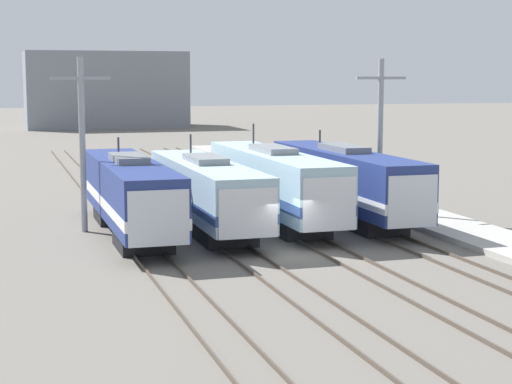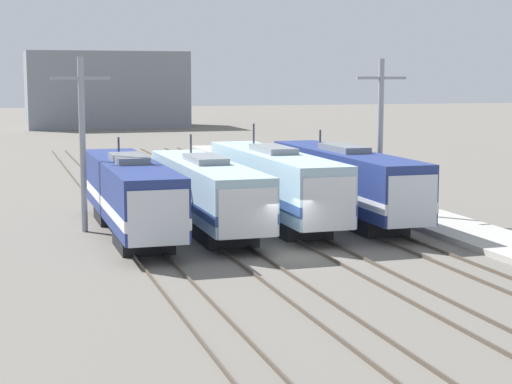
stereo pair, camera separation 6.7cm
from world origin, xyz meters
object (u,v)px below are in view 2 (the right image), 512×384
object	(u,v)px
locomotive_far_right	(346,182)
catenary_tower_right	(380,134)
locomotive_center_left	(208,193)
catenary_tower_left	(82,141)
locomotive_center_right	(276,184)
locomotive_far_left	(131,195)

from	to	relation	value
locomotive_far_right	catenary_tower_right	size ratio (longest dim) A/B	1.87
locomotive_far_right	catenary_tower_right	world-z (taller)	catenary_tower_right
locomotive_center_left	catenary_tower_left	size ratio (longest dim) A/B	1.76
catenary_tower_left	locomotive_far_right	bearing A→B (deg)	-2.43
locomotive_center_right	catenary_tower_left	bearing A→B (deg)	177.93
locomotive_far_left	locomotive_far_right	world-z (taller)	locomotive_far_right
locomotive_center_right	locomotive_far_right	world-z (taller)	locomotive_center_right
locomotive_far_left	locomotive_far_right	xyz separation A→B (m)	(12.68, 1.19, 0.06)
locomotive_far_right	locomotive_center_left	bearing A→B (deg)	-173.58
locomotive_far_left	catenary_tower_right	world-z (taller)	catenary_tower_right
locomotive_far_left	locomotive_center_left	world-z (taller)	locomotive_center_left
locomotive_far_left	locomotive_far_right	size ratio (longest dim) A/B	0.97
catenary_tower_left	catenary_tower_right	world-z (taller)	same
locomotive_far_right	catenary_tower_right	bearing A→B (deg)	14.84
catenary_tower_left	catenary_tower_right	bearing A→B (deg)	0.00
locomotive_far_left	locomotive_center_right	xyz separation A→B (m)	(8.46, 1.44, 0.07)
locomotive_center_left	locomotive_center_right	world-z (taller)	locomotive_center_right
locomotive_far_left	locomotive_center_right	distance (m)	8.58
locomotive_center_right	catenary_tower_right	distance (m)	7.15
catenary_tower_left	locomotive_far_left	bearing A→B (deg)	-39.23
locomotive_center_right	locomotive_center_left	bearing A→B (deg)	-164.18
catenary_tower_right	catenary_tower_left	bearing A→B (deg)	180.00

